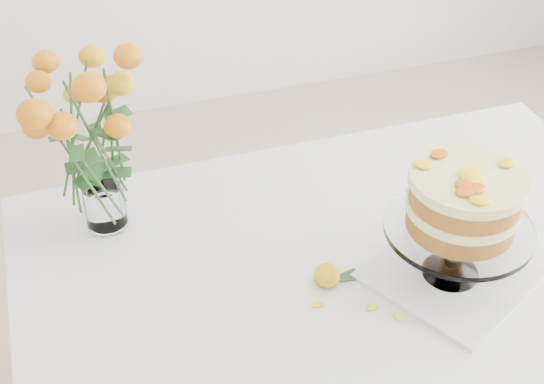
# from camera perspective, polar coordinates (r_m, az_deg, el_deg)

# --- Properties ---
(table) EXTENTS (1.43, 0.93, 0.76)m
(table) POSITION_cam_1_polar(r_m,az_deg,el_deg) (1.69, 5.96, -7.17)
(table) COLOR tan
(table) RESTS_ON ground
(napkin) EXTENTS (0.40, 0.40, 0.01)m
(napkin) POSITION_cam_1_polar(r_m,az_deg,el_deg) (1.63, 13.21, -6.08)
(napkin) COLOR silver
(napkin) RESTS_ON table
(cake_stand) EXTENTS (0.30, 0.30, 0.27)m
(cake_stand) POSITION_cam_1_polar(r_m,az_deg,el_deg) (1.51, 14.18, -1.03)
(cake_stand) COLOR white
(cake_stand) RESTS_ON napkin
(rose_vase) EXTENTS (0.34, 0.34, 0.45)m
(rose_vase) POSITION_cam_1_polar(r_m,az_deg,el_deg) (1.60, -13.45, 4.85)
(rose_vase) COLOR white
(rose_vase) RESTS_ON table
(loose_rose_near) EXTENTS (0.10, 0.06, 0.05)m
(loose_rose_near) POSITION_cam_1_polar(r_m,az_deg,el_deg) (1.56, 4.16, -6.28)
(loose_rose_near) COLOR gold
(loose_rose_near) RESTS_ON table
(stray_petal_a) EXTENTS (0.03, 0.02, 0.00)m
(stray_petal_a) POSITION_cam_1_polar(r_m,az_deg,el_deg) (1.53, 3.44, -8.46)
(stray_petal_a) COLOR yellow
(stray_petal_a) RESTS_ON table
(stray_petal_b) EXTENTS (0.03, 0.02, 0.00)m
(stray_petal_b) POSITION_cam_1_polar(r_m,az_deg,el_deg) (1.54, 7.50, -8.60)
(stray_petal_b) COLOR yellow
(stray_petal_b) RESTS_ON table
(stray_petal_c) EXTENTS (0.03, 0.02, 0.00)m
(stray_petal_c) POSITION_cam_1_polar(r_m,az_deg,el_deg) (1.53, 9.50, -9.25)
(stray_petal_c) COLOR yellow
(stray_petal_c) RESTS_ON table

